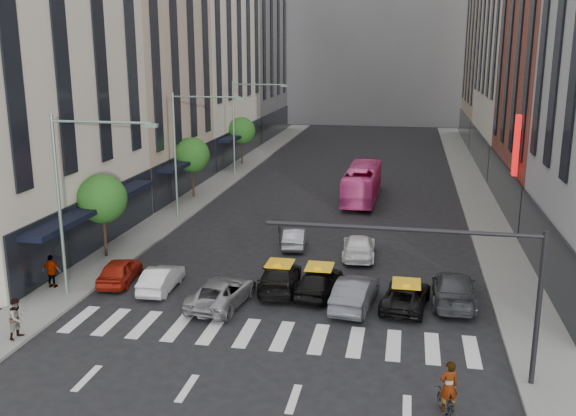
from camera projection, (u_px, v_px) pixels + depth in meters
The scene contains 32 objects.
ground at pixel (261, 350), 26.64m from camera, with size 160.00×160.00×0.00m, color black.
sidewalk_left at pixel (212, 188), 57.29m from camera, with size 3.00×96.00×0.15m, color slate.
sidewalk_right at pixel (478, 198), 53.14m from camera, with size 3.00×96.00×0.15m, color slate.
building_left_a at pixel (13, 16), 36.78m from camera, with size 8.00×18.00×28.00m, color beige.
building_left_b at pixel (137, 50), 53.47m from camera, with size 8.00×16.00×24.00m, color tan.
building_left_d at pixel (246, 27), 88.01m from camera, with size 8.00×18.00×30.00m, color gray.
building_right_b at pixel (574, 36), 46.15m from camera, with size 8.00×18.00×26.00m, color brown.
building_right_d at pixel (503, 33), 82.13m from camera, with size 8.00×18.00×28.00m, color tan.
building_far at pixel (379, 11), 103.29m from camera, with size 30.00×10.00×36.00m, color gray.
tree_near at pixel (102, 199), 37.41m from camera, with size 2.88×2.88×4.95m.
tree_mid at pixel (192, 155), 52.66m from camera, with size 2.88×2.88×4.95m.
tree_far at pixel (242, 131), 67.91m from camera, with size 2.88×2.88×4.95m.
streetlamp_near at pixel (75, 183), 30.82m from camera, with size 5.38×0.25×9.00m.
streetlamp_mid at pixel (187, 138), 46.08m from camera, with size 5.38×0.25×9.00m.
streetlamp_far at pixel (243, 116), 61.33m from camera, with size 5.38×0.25×9.00m.
traffic_signal at pixel (461, 268), 23.21m from camera, with size 10.10×0.20×6.00m.
liberty_sign at pixel (516, 145), 41.98m from camera, with size 0.30×0.70×4.00m.
car_red at pixel (120, 271), 34.18m from camera, with size 1.58×3.93×1.34m, color maroon.
car_white_front at pixel (161, 278), 33.12m from camera, with size 1.34×3.84×1.27m, color #BBBBBB.
car_silver at pixel (222, 292), 31.13m from camera, with size 2.24×4.85×1.35m, color gray.
taxi_left at pixel (280, 277), 33.16m from camera, with size 1.97×4.86×1.41m, color black.
taxi_center at pixel (319, 281), 32.46m from camera, with size 1.75×4.34×1.48m, color black.
car_grey_mid at pixel (355, 292), 30.91m from camera, with size 1.59×4.56×1.50m, color #46484E.
taxi_right at pixel (406, 296), 30.90m from camera, with size 2.00×4.34×1.21m, color black.
car_grey_curb at pixel (454, 288), 31.43m from camera, with size 2.08×5.12×1.49m, color #36393C.
car_row2_left at pixel (295, 237), 40.32m from camera, with size 1.32×3.77×1.24m, color #97989C.
car_row2_right at pixel (359, 246), 38.33m from camera, with size 1.89×4.65×1.35m, color white.
bus at pixel (362, 183), 52.60m from camera, with size 2.42×10.34×2.88m, color #F3479D.
motorcycle at pixel (447, 405), 21.70m from camera, with size 0.63×1.81×0.95m, color black.
rider at pixel (450, 367), 21.36m from camera, with size 0.67×0.44×1.83m, color gray.
pedestrian_near at pixel (17, 318), 27.27m from camera, with size 0.86×0.67×1.78m, color gray.
pedestrian_far at pixel (52, 271), 33.01m from camera, with size 1.03×0.43×1.75m, color gray.
Camera 1 is at (5.62, -23.77, 12.21)m, focal length 40.00 mm.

